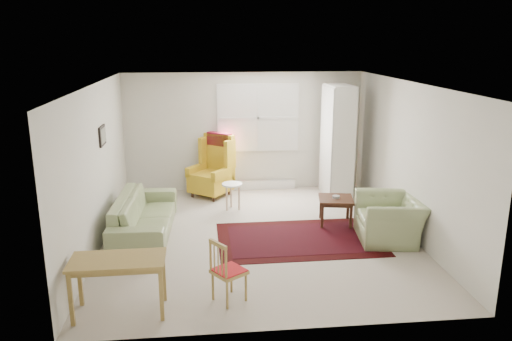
{
  "coord_description": "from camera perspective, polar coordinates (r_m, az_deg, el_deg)",
  "views": [
    {
      "loc": [
        -0.84,
        -7.65,
        3.17
      ],
      "look_at": [
        0.0,
        0.3,
        1.05
      ],
      "focal_mm": 35.0,
      "sensor_mm": 36.0,
      "label": 1
    }
  ],
  "objects": [
    {
      "name": "desk",
      "position": [
        6.25,
        -15.35,
        -12.6
      ],
      "size": [
        1.1,
        0.56,
        0.69
      ],
      "primitive_type": null,
      "rotation": [
        0.0,
        0.0,
        0.01
      ],
      "color": "#A58742",
      "rests_on": "ground"
    },
    {
      "name": "sofa",
      "position": [
        8.51,
        -12.66,
        -4.16
      ],
      "size": [
        0.96,
        2.26,
        0.9
      ],
      "primitive_type": "imported",
      "rotation": [
        0.0,
        0.0,
        1.53
      ],
      "color": "#899765",
      "rests_on": "ground"
    },
    {
      "name": "cabinet",
      "position": [
        10.25,
        9.32,
        3.26
      ],
      "size": [
        0.5,
        0.92,
        2.29
      ],
      "primitive_type": null,
      "rotation": [
        0.0,
        0.0,
        0.02
      ],
      "color": "white",
      "rests_on": "ground"
    },
    {
      "name": "wingback_chair",
      "position": [
        10.26,
        -5.25,
        0.53
      ],
      "size": [
        1.07,
        1.07,
        1.29
      ],
      "primitive_type": null,
      "rotation": [
        0.0,
        0.0,
        -0.66
      ],
      "color": "gold",
      "rests_on": "ground"
    },
    {
      "name": "room",
      "position": [
        8.13,
        0.2,
        1.25
      ],
      "size": [
        5.04,
        5.54,
        2.51
      ],
      "color": "beige",
      "rests_on": "ground"
    },
    {
      "name": "rug",
      "position": [
        8.23,
        4.92,
        -7.75
      ],
      "size": [
        2.64,
        1.71,
        0.03
      ],
      "primitive_type": null,
      "rotation": [
        0.0,
        0.0,
        0.01
      ],
      "color": "black",
      "rests_on": "ground"
    },
    {
      "name": "coffee_table",
      "position": [
        8.91,
        9.07,
        -4.55
      ],
      "size": [
        0.68,
        0.68,
        0.48
      ],
      "primitive_type": null,
      "rotation": [
        0.0,
        0.0,
        -0.18
      ],
      "color": "#3D1F12",
      "rests_on": "ground"
    },
    {
      "name": "desk_chair",
      "position": [
        6.27,
        -3.09,
        -11.29
      ],
      "size": [
        0.5,
        0.5,
        0.82
      ],
      "primitive_type": null,
      "rotation": [
        0.0,
        0.0,
        2.18
      ],
      "color": "#A58742",
      "rests_on": "ground"
    },
    {
      "name": "stool",
      "position": [
        9.52,
        -2.73,
        -2.95
      ],
      "size": [
        0.51,
        0.51,
        0.52
      ],
      "primitive_type": null,
      "rotation": [
        0.0,
        0.0,
        -0.42
      ],
      "color": "white",
      "rests_on": "ground"
    },
    {
      "name": "armchair",
      "position": [
        8.34,
        15.05,
        -4.88
      ],
      "size": [
        1.08,
        1.2,
        0.86
      ],
      "primitive_type": "imported",
      "rotation": [
        0.0,
        0.0,
        -1.69
      ],
      "color": "#899765",
      "rests_on": "ground"
    }
  ]
}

